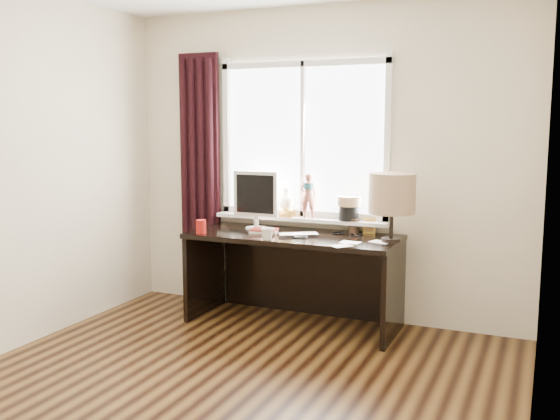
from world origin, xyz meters
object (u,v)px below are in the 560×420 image
at_px(monitor, 256,196).
at_px(mug, 267,233).
at_px(laptop, 299,235).
at_px(red_cup, 201,227).
at_px(table_lamp, 392,194).
at_px(desk, 298,261).

bearing_deg(monitor, mug, -54.26).
bearing_deg(laptop, red_cup, 162.29).
distance_m(monitor, table_lamp, 1.19).
height_order(monitor, table_lamp, table_lamp).
bearing_deg(red_cup, table_lamp, 9.45).
xyz_separation_m(red_cup, desk, (0.70, 0.36, -0.30)).
height_order(laptop, table_lamp, table_lamp).
distance_m(mug, desk, 0.50).
height_order(laptop, mug, mug).
bearing_deg(table_lamp, red_cup, -170.55).
distance_m(mug, monitor, 0.55).
xyz_separation_m(desk, monitor, (-0.38, 0.01, 0.52)).
distance_m(mug, red_cup, 0.61).
distance_m(laptop, desk, 0.31).
bearing_deg(table_lamp, desk, 172.54).
height_order(red_cup, desk, red_cup).
xyz_separation_m(mug, red_cup, (-0.61, 0.04, 0.01)).
height_order(mug, desk, mug).
xyz_separation_m(laptop, table_lamp, (0.73, 0.05, 0.35)).
relative_size(mug, red_cup, 0.90).
height_order(laptop, red_cup, red_cup).
bearing_deg(monitor, red_cup, -131.35).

